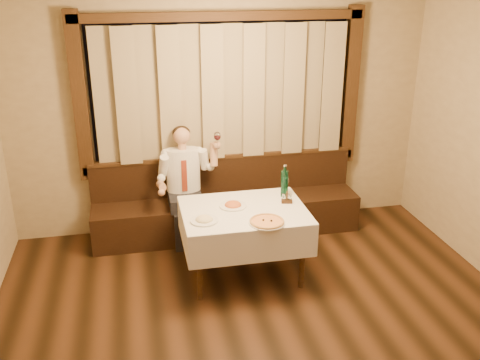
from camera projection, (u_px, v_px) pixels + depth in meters
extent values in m
cube|color=silver|center=(306.00, 13.00, 3.14)|extent=(5.00, 6.00, 0.01)
cube|color=tan|center=(221.00, 116.00, 6.39)|extent=(5.00, 0.01, 2.80)
cube|color=black|center=(221.00, 91.00, 6.26)|extent=(3.00, 0.02, 1.60)
cube|color=orange|center=(163.00, 120.00, 6.23)|extent=(0.50, 0.01, 0.40)
cube|color=black|center=(223.00, 161.00, 6.53)|extent=(3.30, 0.12, 0.10)
cube|color=black|center=(221.00, 16.00, 5.91)|extent=(3.30, 0.12, 0.10)
cube|color=black|center=(80.00, 98.00, 5.92)|extent=(0.16, 0.12, 1.90)
cube|color=black|center=(351.00, 86.00, 6.52)|extent=(0.16, 0.12, 1.90)
cube|color=#8B7D59|center=(223.00, 93.00, 6.17)|extent=(2.90, 0.08, 1.55)
cube|color=black|center=(227.00, 216.00, 6.53)|extent=(3.20, 0.60, 0.45)
cube|color=black|center=(223.00, 175.00, 6.58)|extent=(3.20, 0.12, 0.45)
cube|color=black|center=(223.00, 156.00, 6.49)|extent=(3.20, 0.14, 0.04)
cylinder|color=black|center=(199.00, 267.00, 5.15)|extent=(0.06, 0.06, 0.71)
cylinder|color=black|center=(302.00, 256.00, 5.35)|extent=(0.06, 0.06, 0.71)
cylinder|color=black|center=(190.00, 233.00, 5.83)|extent=(0.06, 0.06, 0.71)
cylinder|color=black|center=(282.00, 224.00, 6.02)|extent=(0.06, 0.06, 0.71)
cube|color=black|center=(244.00, 212.00, 5.45)|extent=(1.20, 0.90, 0.04)
cube|color=white|center=(244.00, 210.00, 5.44)|extent=(1.26, 0.96, 0.01)
cube|color=white|center=(255.00, 247.00, 5.07)|extent=(1.26, 0.01, 0.35)
cube|color=white|center=(235.00, 206.00, 5.94)|extent=(1.26, 0.01, 0.35)
cube|color=white|center=(183.00, 231.00, 5.39)|extent=(0.01, 0.96, 0.35)
cube|color=white|center=(302.00, 220.00, 5.63)|extent=(0.01, 0.96, 0.35)
cylinder|color=white|center=(267.00, 223.00, 5.14)|extent=(0.35, 0.35, 0.01)
cylinder|color=#D1641F|center=(267.00, 222.00, 5.14)|extent=(0.32, 0.32, 0.01)
torus|color=#BB8447|center=(267.00, 221.00, 5.14)|extent=(0.34, 0.34, 0.02)
sphere|color=black|center=(263.00, 220.00, 5.15)|extent=(0.02, 0.02, 0.02)
sphere|color=black|center=(271.00, 221.00, 5.13)|extent=(0.02, 0.02, 0.02)
cylinder|color=white|center=(233.00, 206.00, 5.50)|extent=(0.28, 0.28, 0.02)
ellipsoid|color=#B53C1D|center=(233.00, 202.00, 5.48)|extent=(0.17, 0.17, 0.08)
cylinder|color=white|center=(204.00, 220.00, 5.18)|extent=(0.28, 0.28, 0.02)
ellipsoid|color=beige|center=(204.00, 216.00, 5.16)|extent=(0.17, 0.17, 0.08)
cylinder|color=#0F492C|center=(284.00, 184.00, 5.70)|extent=(0.08, 0.08, 0.29)
cylinder|color=#0F492C|center=(285.00, 169.00, 5.64)|extent=(0.03, 0.03, 0.07)
cylinder|color=silver|center=(285.00, 166.00, 5.62)|extent=(0.04, 0.04, 0.01)
cylinder|color=white|center=(285.00, 193.00, 5.82)|extent=(0.07, 0.07, 0.01)
cylinder|color=white|center=(285.00, 189.00, 5.80)|extent=(0.01, 0.01, 0.11)
ellipsoid|color=white|center=(286.00, 180.00, 5.76)|extent=(0.08, 0.08, 0.09)
cube|color=black|center=(287.00, 201.00, 5.58)|extent=(0.12, 0.08, 0.04)
cube|color=black|center=(287.00, 196.00, 5.56)|extent=(0.02, 0.06, 0.08)
cylinder|color=white|center=(284.00, 198.00, 5.57)|extent=(0.03, 0.03, 0.07)
cylinder|color=silver|center=(284.00, 194.00, 5.56)|extent=(0.03, 0.03, 0.01)
cylinder|color=white|center=(290.00, 198.00, 5.57)|extent=(0.03, 0.03, 0.07)
cylinder|color=silver|center=(290.00, 194.00, 5.56)|extent=(0.03, 0.03, 0.01)
cube|color=black|center=(185.00, 200.00, 6.22)|extent=(0.38, 0.42, 0.15)
cube|color=black|center=(179.00, 232.00, 6.12)|extent=(0.10, 0.11, 0.45)
cube|color=black|center=(197.00, 231.00, 6.16)|extent=(0.10, 0.11, 0.45)
ellipsoid|color=white|center=(183.00, 170.00, 6.22)|extent=(0.40, 0.25, 0.51)
cube|color=maroon|center=(184.00, 176.00, 6.12)|extent=(0.06, 0.01, 0.38)
cylinder|color=tan|center=(182.00, 146.00, 6.12)|extent=(0.09, 0.09, 0.08)
sphere|color=tan|center=(182.00, 136.00, 6.07)|extent=(0.20, 0.20, 0.20)
ellipsoid|color=black|center=(181.00, 133.00, 6.09)|extent=(0.20, 0.20, 0.15)
sphere|color=white|center=(166.00, 154.00, 6.11)|extent=(0.12, 0.12, 0.12)
sphere|color=white|center=(199.00, 152.00, 6.18)|extent=(0.12, 0.12, 0.12)
sphere|color=tan|center=(161.00, 193.00, 5.86)|extent=(0.08, 0.08, 0.08)
sphere|color=tan|center=(217.00, 145.00, 6.03)|extent=(0.09, 0.09, 0.09)
cylinder|color=white|center=(217.00, 142.00, 5.99)|extent=(0.01, 0.01, 0.10)
ellipsoid|color=white|center=(217.00, 136.00, 5.96)|extent=(0.08, 0.08, 0.10)
ellipsoid|color=#4C070F|center=(217.00, 137.00, 5.97)|extent=(0.06, 0.06, 0.06)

